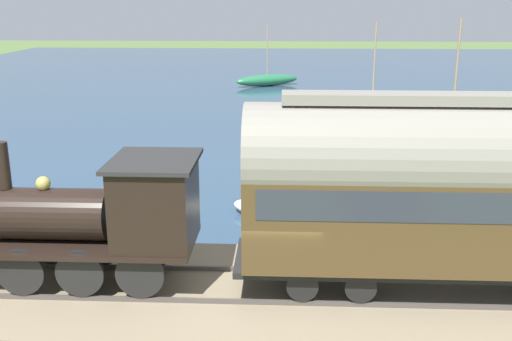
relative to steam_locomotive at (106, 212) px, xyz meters
name	(u,v)px	position (x,y,z in m)	size (l,w,h in m)	color
ground_plane	(268,307)	(-0.10, -4.04, -2.45)	(200.00, 200.00, 0.00)	#516B38
harbor_water	(280,82)	(43.04, -4.04, -2.45)	(80.00, 80.00, 0.01)	#2D4760
rail_embankment	(268,296)	(0.00, -4.04, -2.20)	(5.48, 56.00, 0.62)	#84755B
steam_locomotive	(106,212)	(0.00, 0.00, 0.00)	(2.39, 5.88, 3.59)	black
passenger_coach	(465,186)	(0.00, -8.71, 0.82)	(2.53, 10.95, 4.85)	black
sailboat_black	(447,171)	(10.57, -11.25, -1.81)	(2.07, 6.36, 6.81)	black
sailboat_gray	(371,122)	(20.09, -9.39, -1.65)	(4.44, 6.35, 6.33)	gray
sailboat_green	(267,80)	(40.21, -2.87, -1.91)	(4.07, 6.01, 5.38)	#236B42
rowboat_far_out	(360,210)	(6.81, -7.19, -2.26)	(2.07, 2.72, 0.38)	beige
rowboat_near_shore	(265,210)	(6.35, -3.75, -2.17)	(2.45, 2.86, 0.56)	silver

